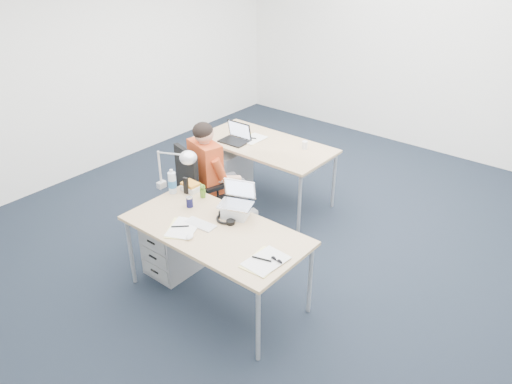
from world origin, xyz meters
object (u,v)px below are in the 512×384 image
seated_person (217,176)px  can_koozie (190,202)px  office_chair (205,207)px  cordless_phone (186,186)px  desk_near (215,233)px  sunglasses (277,261)px  book_stack (191,186)px  bear_figurine (203,191)px  far_cup (305,145)px  wireless_keyboard (200,224)px  drawer_pedestal_near (174,245)px  desk_lamp (171,168)px  water_bottle (172,181)px  silver_laptop (236,201)px  drawer_pedestal_far (228,171)px  dark_laptop (234,133)px  headphones (226,218)px  computer_mouse (190,237)px  desk_far (265,147)px

seated_person → can_koozie: seated_person is taller
office_chair → cordless_phone: 0.73m
office_chair → seated_person: seated_person is taller
desk_near → can_koozie: (-0.43, 0.12, 0.10)m
sunglasses → book_stack: bearing=168.1°
bear_figurine → far_cup: bear_figurine is taller
seated_person → wireless_keyboard: bearing=-38.3°
drawer_pedestal_near → desk_lamp: size_ratio=1.05×
water_bottle → drawer_pedestal_near: bearing=-49.6°
silver_laptop → far_cup: bearing=81.3°
drawer_pedestal_far → cordless_phone: 1.53m
bear_figurine → dark_laptop: (-0.64, 1.17, 0.05)m
silver_laptop → bear_figurine: 0.47m
can_koozie → dark_laptop: bearing=116.2°
desk_near → drawer_pedestal_far: (-1.27, 1.56, -0.41)m
cordless_phone → far_cup: size_ratio=1.82×
book_stack → headphones: bearing=-16.2°
headphones → bear_figurine: size_ratio=1.70×
can_koozie → drawer_pedestal_far: bearing=120.4°
silver_laptop → computer_mouse: bearing=-118.1°
sunglasses → desk_lamp: bearing=174.6°
drawer_pedestal_far → book_stack: size_ratio=3.17×
desk_far → computer_mouse: size_ratio=18.04×
seated_person → computer_mouse: size_ratio=13.95×
far_cup → wireless_keyboard: bearing=-83.6°
cordless_phone → sunglasses: cordless_phone is taller
office_chair → far_cup: 1.33m
silver_laptop → far_cup: size_ratio=3.31×
desk_near → cordless_phone: size_ratio=9.61×
book_stack → dark_laptop: bearing=111.7°
can_koozie → cordless_phone: cordless_phone is taller
water_bottle → bear_figurine: size_ratio=1.76×
can_koozie → dark_laptop: 1.53m
drawer_pedestal_far → headphones: (1.25, -1.40, 0.47)m
office_chair → desk_lamp: (0.11, -0.52, 0.70)m
cordless_phone → far_cup: 1.60m
desk_far → office_chair: bearing=-93.7°
headphones → can_koozie: (-0.41, -0.04, 0.03)m
desk_lamp → desk_near: bearing=-14.3°
silver_laptop → drawer_pedestal_far: bearing=113.2°
sunglasses → silver_laptop: bearing=160.1°
drawer_pedestal_near → wireless_keyboard: size_ratio=1.96×
desk_lamp → dark_laptop: size_ratio=1.62×
seated_person → bear_figurine: 0.70m
computer_mouse → far_cup: (-0.29, 2.09, 0.03)m
desk_near → headphones: headphones is taller
desk_lamp → far_cup: desk_lamp is taller
sunglasses → drawer_pedestal_near: bearing=-179.0°
seated_person → drawer_pedestal_far: seated_person is taller
desk_near → bear_figurine: 0.58m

